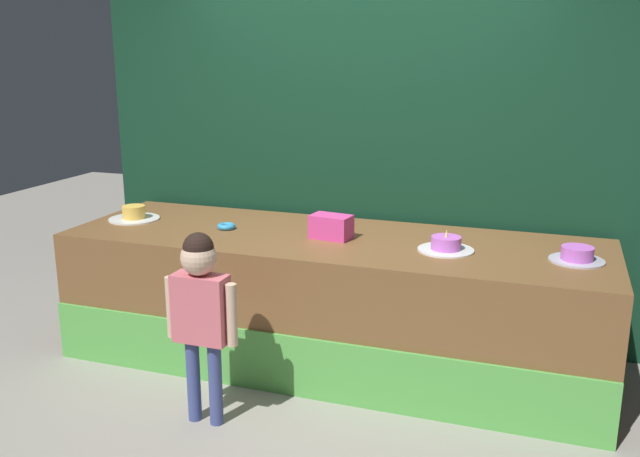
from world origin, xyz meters
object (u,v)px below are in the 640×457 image
Objects in this scene: child_figure at (201,302)px; pink_box at (331,227)px; cake_center at (446,245)px; donut at (226,226)px; cake_right at (577,255)px; cake_left at (134,214)px.

child_figure is 4.31× the size of pink_box.
child_figure reaches higher than cake_center.
donut is 1.44m from cake_center.
cake_right is (0.72, 0.03, 0.00)m from cake_center.
donut is 0.39× the size of cake_right.
pink_box is at bearing 66.73° from child_figure.
cake_right is at bearing 2.65° from cake_center.
donut is at bearing -1.89° from cake_left.
cake_center is 1.09× the size of cake_right.
child_figure is 1.42m from cake_left.
cake_center is at bearing -1.22° from donut.
pink_box reaches higher than cake_center.
pink_box is at bearing 0.85° from donut.
pink_box is at bearing 179.69° from cake_right.
cake_left is 1.06× the size of cake_center.
cake_left reaches higher than cake_right.
pink_box is 0.72m from donut.
cake_right is at bearing 0.07° from donut.
child_figure reaches higher than donut.
cake_right is (2.16, 0.00, 0.02)m from donut.
pink_box is 0.76× the size of cake_center.
pink_box is 1.44m from cake_left.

